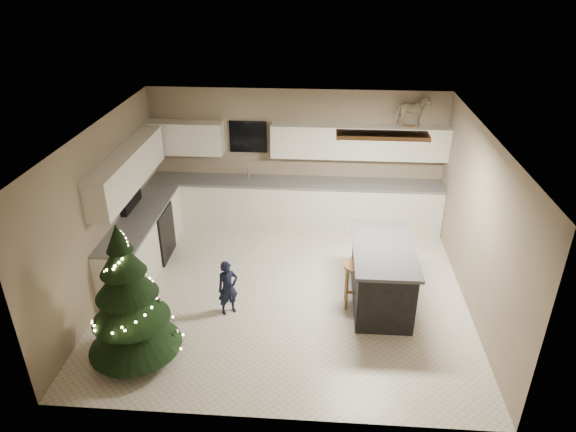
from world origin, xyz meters
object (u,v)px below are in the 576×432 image
object	(u,v)px
toddler	(228,288)
christmas_tree	(130,306)
rocking_horse	(412,112)
island	(381,274)
bar_stool	(356,275)

from	to	relation	value
toddler	christmas_tree	bearing A→B (deg)	-168.20
toddler	rocking_horse	size ratio (longest dim) A/B	1.28
island	toddler	xyz separation A→B (m)	(-2.24, -0.44, -0.05)
christmas_tree	toddler	xyz separation A→B (m)	(1.04, 1.01, -0.38)
bar_stool	rocking_horse	distance (m)	3.28
bar_stool	christmas_tree	distance (m)	3.20
island	bar_stool	distance (m)	0.41
toddler	rocking_horse	distance (m)	4.47
island	christmas_tree	size ratio (longest dim) A/B	0.86
bar_stool	rocking_horse	size ratio (longest dim) A/B	1.06
island	rocking_horse	xyz separation A→B (m)	(0.61, 2.47, 1.80)
toddler	rocking_horse	xyz separation A→B (m)	(2.85, 2.91, 1.85)
bar_stool	christmas_tree	size ratio (longest dim) A/B	0.36
island	bar_stool	world-z (taller)	island
toddler	rocking_horse	bearing A→B (deg)	13.29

